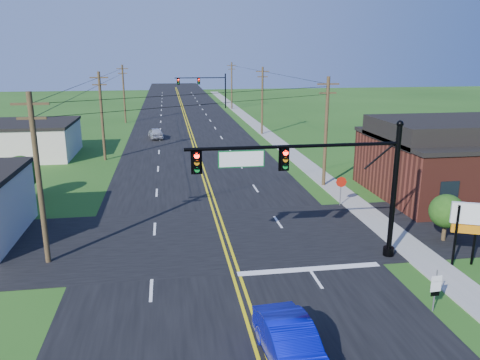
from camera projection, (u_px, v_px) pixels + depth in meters
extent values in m
cube|color=black|center=(189.00, 134.00, 64.46)|extent=(16.00, 220.00, 0.04)
cube|color=black|center=(221.00, 237.00, 28.24)|extent=(70.00, 10.00, 0.04)
cube|color=gray|center=(281.00, 145.00, 56.48)|extent=(2.00, 160.00, 0.08)
cylinder|color=black|center=(394.00, 193.00, 24.79)|extent=(0.28, 0.28, 7.20)
cylinder|color=black|center=(388.00, 252.00, 25.68)|extent=(0.60, 0.60, 0.50)
sphere|color=black|center=(400.00, 124.00, 23.82)|extent=(0.36, 0.36, 0.36)
cylinder|color=black|center=(295.00, 146.00, 23.27)|extent=(11.00, 0.18, 0.18)
cube|color=#05601F|center=(241.00, 159.00, 23.01)|extent=(2.30, 0.06, 0.85)
cylinder|color=black|center=(225.00, 90.00, 93.42)|extent=(0.28, 0.28, 7.20)
cylinder|color=black|center=(226.00, 107.00, 94.30)|extent=(0.60, 0.60, 0.50)
sphere|color=black|center=(225.00, 71.00, 92.45)|extent=(0.36, 0.36, 0.36)
cylinder|color=black|center=(200.00, 78.00, 92.05)|extent=(10.00, 0.18, 0.18)
cube|color=#05601F|center=(184.00, 81.00, 91.72)|extent=(2.30, 0.06, 0.85)
cube|color=#562218|center=(467.00, 167.00, 36.36)|extent=(14.00, 11.00, 4.40)
cube|color=black|center=(471.00, 137.00, 35.74)|extent=(14.20, 11.20, 0.30)
cube|color=silver|center=(16.00, 141.00, 49.76)|extent=(12.00, 9.00, 3.40)
cube|color=black|center=(13.00, 124.00, 49.27)|extent=(12.20, 9.20, 0.30)
cylinder|color=#3D2F1C|center=(39.00, 181.00, 23.75)|extent=(0.28, 0.28, 9.00)
cube|color=#3D2F1C|center=(30.00, 104.00, 22.72)|extent=(1.80, 0.12, 0.12)
cube|color=#3D2F1C|center=(32.00, 118.00, 22.90)|extent=(1.40, 0.12, 0.12)
cylinder|color=#3D2F1C|center=(102.00, 117.00, 47.57)|extent=(0.28, 0.28, 9.00)
cube|color=#3D2F1C|center=(99.00, 78.00, 46.55)|extent=(1.80, 0.12, 0.12)
cube|color=#3D2F1C|center=(99.00, 85.00, 46.73)|extent=(1.40, 0.12, 0.12)
cylinder|color=#3D2F1C|center=(124.00, 94.00, 73.31)|extent=(0.28, 0.28, 9.00)
cube|color=#3D2F1C|center=(122.00, 69.00, 72.28)|extent=(1.80, 0.12, 0.12)
cube|color=#3D2F1C|center=(123.00, 73.00, 72.47)|extent=(1.40, 0.12, 0.12)
cylinder|color=#3D2F1C|center=(326.00, 133.00, 38.05)|extent=(0.28, 0.28, 9.00)
cube|color=#3D2F1C|center=(328.00, 84.00, 37.02)|extent=(1.80, 0.12, 0.12)
cube|color=#3D2F1C|center=(328.00, 93.00, 37.21)|extent=(1.40, 0.12, 0.12)
cylinder|color=#3D2F1C|center=(262.00, 101.00, 62.83)|extent=(0.28, 0.28, 9.00)
cube|color=#3D2F1C|center=(263.00, 71.00, 61.80)|extent=(1.80, 0.12, 0.12)
cube|color=#3D2F1C|center=(263.00, 77.00, 61.99)|extent=(1.40, 0.12, 0.12)
cylinder|color=#3D2F1C|center=(232.00, 86.00, 91.43)|extent=(0.28, 0.28, 9.00)
cube|color=#3D2F1C|center=(232.00, 65.00, 90.40)|extent=(1.80, 0.12, 0.12)
cube|color=#3D2F1C|center=(232.00, 69.00, 90.58)|extent=(1.40, 0.12, 0.12)
cylinder|color=#3D2F1C|center=(374.00, 162.00, 43.72)|extent=(0.24, 0.24, 1.85)
sphere|color=#1B4410|center=(375.00, 144.00, 43.28)|extent=(3.00, 3.00, 3.00)
cylinder|color=#3D2F1C|center=(444.00, 230.00, 27.62)|extent=(0.24, 0.24, 1.32)
sphere|color=#1B4410|center=(447.00, 211.00, 27.31)|extent=(2.00, 2.00, 2.00)
cylinder|color=#3D2F1C|center=(23.00, 189.00, 35.50)|extent=(0.24, 0.24, 1.54)
sphere|color=#1B4410|center=(21.00, 172.00, 35.13)|extent=(2.40, 2.40, 2.40)
imported|color=#080FB6|center=(291.00, 346.00, 16.51)|extent=(2.02, 4.90, 1.58)
imported|color=silver|center=(156.00, 133.00, 60.58)|extent=(2.22, 4.30, 1.40)
cylinder|color=slate|center=(435.00, 291.00, 19.97)|extent=(0.07, 0.07, 1.96)
cube|color=white|center=(437.00, 279.00, 19.79)|extent=(0.49, 0.06, 0.27)
cube|color=white|center=(436.00, 286.00, 19.89)|extent=(0.49, 0.06, 0.49)
cube|color=black|center=(435.00, 294.00, 19.98)|extent=(0.40, 0.05, 0.20)
cylinder|color=slate|center=(341.00, 192.00, 33.86)|extent=(0.08, 0.08, 2.06)
cylinder|color=#9D1609|center=(341.00, 182.00, 33.63)|extent=(0.78, 0.13, 0.78)
cylinder|color=black|center=(456.00, 236.00, 24.09)|extent=(0.17, 0.17, 3.34)
cylinder|color=black|center=(475.00, 235.00, 24.26)|extent=(0.17, 0.17, 3.34)
cube|color=silver|center=(468.00, 213.00, 23.86)|extent=(1.62, 0.88, 1.11)
cube|color=#CC720C|center=(466.00, 229.00, 24.08)|extent=(1.44, 0.78, 0.46)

